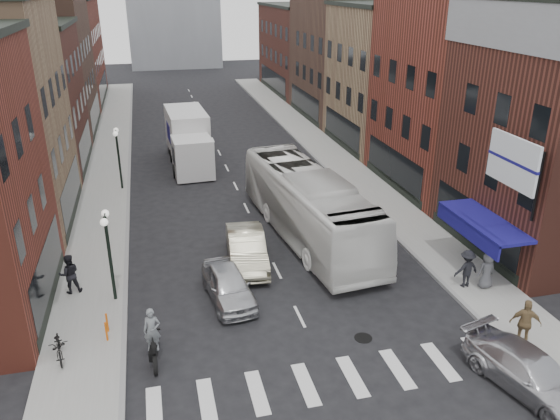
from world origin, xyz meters
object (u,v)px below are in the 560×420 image
(curb_car, at_px, (529,372))
(ped_left_solo, at_px, (69,274))
(sedan_left_far, at_px, (247,249))
(transit_bus, at_px, (308,205))
(parked_bicycle, at_px, (59,346))
(billboard_sign, at_px, (514,163))
(motorcycle_rider, at_px, (153,337))
(ped_right_a, at_px, (467,269))
(ped_right_b, at_px, (525,323))
(ped_right_c, at_px, (487,270))
(sedan_left_near, at_px, (228,285))
(streetlamp_far, at_px, (118,148))
(streetlamp_near, at_px, (108,241))
(bike_rack, at_px, (107,327))
(box_truck, at_px, (189,140))

(curb_car, height_order, ped_left_solo, ped_left_solo)
(sedan_left_far, bearing_deg, ped_left_solo, -167.90)
(transit_bus, height_order, parked_bicycle, transit_bus)
(parked_bicycle, bearing_deg, billboard_sign, -10.40)
(motorcycle_rider, relative_size, ped_right_a, 1.26)
(parked_bicycle, distance_m, ped_right_b, 17.09)
(curb_car, xyz_separation_m, ped_right_c, (2.28, 6.03, 0.30))
(ped_right_c, bearing_deg, ped_right_b, 71.97)
(sedan_left_near, bearing_deg, ped_right_c, -16.01)
(curb_car, bearing_deg, ped_left_solo, 132.10)
(streetlamp_far, height_order, transit_bus, streetlamp_far)
(streetlamp_far, distance_m, curb_car, 26.83)
(sedan_left_near, distance_m, parked_bicycle, 7.08)
(motorcycle_rider, xyz_separation_m, transit_bus, (8.37, 8.81, 0.79))
(parked_bicycle, height_order, ped_left_solo, ped_left_solo)
(ped_right_b, bearing_deg, streetlamp_near, 3.00)
(sedan_left_near, height_order, parked_bicycle, sedan_left_near)
(sedan_left_near, bearing_deg, ped_right_b, -36.60)
(streetlamp_far, relative_size, bike_rack, 5.14)
(sedan_left_near, bearing_deg, box_truck, 83.48)
(bike_rack, relative_size, motorcycle_rider, 0.36)
(transit_bus, height_order, ped_right_b, transit_bus)
(motorcycle_rider, xyz_separation_m, ped_right_b, (13.43, -2.47, 0.06))
(transit_bus, bearing_deg, ped_right_b, -71.88)
(streetlamp_far, distance_m, sedan_left_near, 15.89)
(curb_car, bearing_deg, streetlamp_near, 131.58)
(sedan_left_near, relative_size, parked_bicycle, 2.36)
(bike_rack, relative_size, ped_left_solo, 0.44)
(ped_right_b, bearing_deg, ped_right_c, -76.42)
(parked_bicycle, bearing_deg, motorcycle_rider, -25.27)
(bike_rack, height_order, transit_bus, transit_bus)
(streetlamp_near, xyz_separation_m, sedan_left_far, (6.13, 2.00, -2.09))
(streetlamp_near, relative_size, ped_left_solo, 2.28)
(ped_left_solo, distance_m, ped_right_b, 18.62)
(ped_left_solo, height_order, ped_right_a, ped_left_solo)
(curb_car, bearing_deg, parked_bicycle, 145.83)
(billboard_sign, bearing_deg, box_truck, 116.91)
(transit_bus, xyz_separation_m, ped_right_a, (5.27, -6.95, -0.80))
(ped_right_b, bearing_deg, bike_rack, 12.26)
(ped_left_solo, distance_m, ped_right_c, 18.28)
(streetlamp_near, relative_size, parked_bicycle, 2.28)
(motorcycle_rider, height_order, sedan_left_near, motorcycle_rider)
(motorcycle_rider, distance_m, curb_car, 12.98)
(bike_rack, bearing_deg, ped_left_solo, 114.11)
(ped_right_a, bearing_deg, box_truck, -68.51)
(streetlamp_near, height_order, ped_left_solo, streetlamp_near)
(transit_bus, distance_m, curb_car, 13.86)
(transit_bus, distance_m, ped_right_c, 9.50)
(sedan_left_far, height_order, curb_car, sedan_left_far)
(streetlamp_near, height_order, transit_bus, streetlamp_near)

